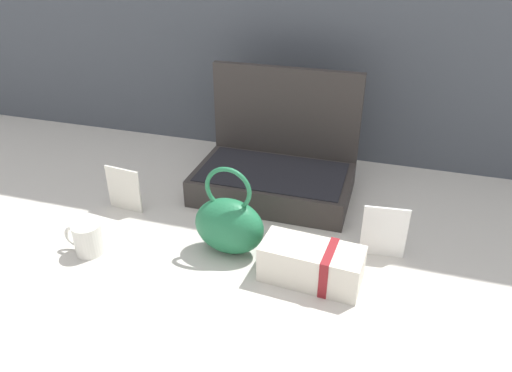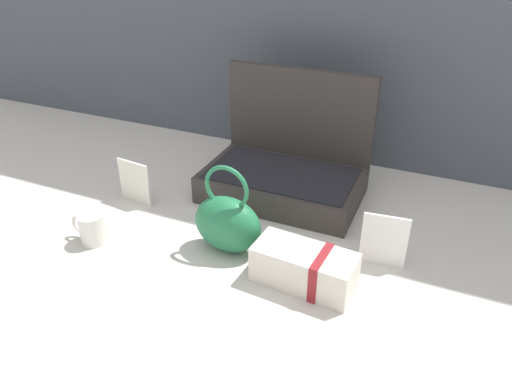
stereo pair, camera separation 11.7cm
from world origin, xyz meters
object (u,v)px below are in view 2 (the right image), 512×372
at_px(teal_pouch_handbag, 228,223).
at_px(cream_toiletry_bag, 305,268).
at_px(open_suitcase, 286,169).
at_px(poster_card_right, 134,182).
at_px(info_card_left, 384,241).
at_px(coffee_mug, 92,228).

relative_size(teal_pouch_handbag, cream_toiletry_bag, 1.00).
distance_m(open_suitcase, teal_pouch_handbag, 0.34).
height_order(cream_toiletry_bag, poster_card_right, poster_card_right).
bearing_deg(info_card_left, coffee_mug, -169.59).
bearing_deg(info_card_left, poster_card_right, 173.82).
bearing_deg(info_card_left, teal_pouch_handbag, -171.22).
bearing_deg(cream_toiletry_bag, coffee_mug, -173.89).
bearing_deg(cream_toiletry_bag, info_card_left, 44.34).
relative_size(coffee_mug, info_card_left, 0.75).
height_order(open_suitcase, teal_pouch_handbag, open_suitcase).
distance_m(cream_toiletry_bag, info_card_left, 0.21).
bearing_deg(open_suitcase, info_card_left, -35.15).
xyz_separation_m(open_suitcase, poster_card_right, (-0.39, -0.23, -0.01)).
bearing_deg(open_suitcase, poster_card_right, -149.09).
bearing_deg(open_suitcase, cream_toiletry_bag, -63.57).
height_order(teal_pouch_handbag, poster_card_right, teal_pouch_handbag).
bearing_deg(coffee_mug, teal_pouch_handbag, 17.85).
distance_m(cream_toiletry_bag, poster_card_right, 0.60).
height_order(coffee_mug, poster_card_right, poster_card_right).
relative_size(open_suitcase, coffee_mug, 4.44).
bearing_deg(cream_toiletry_bag, teal_pouch_handbag, 167.45).
distance_m(coffee_mug, info_card_left, 0.74).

